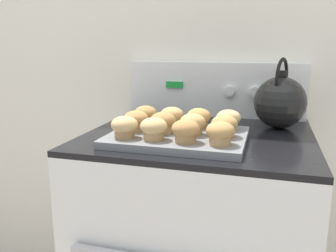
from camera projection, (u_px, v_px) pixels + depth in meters
The scene contains 16 objects.
wall_back at pixel (218, 43), 1.44m from camera, with size 8.00×0.05×2.40m.
control_panel at pixel (215, 89), 1.43m from camera, with size 0.71×0.07×0.22m.
muffin_pan at pixel (178, 137), 1.07m from camera, with size 0.40×0.31×0.02m.
muffin_r0_c0 at pixel (125, 127), 1.01m from camera, with size 0.08×0.08×0.06m.
muffin_r0_c1 at pixel (154, 128), 0.99m from camera, with size 0.08×0.08×0.06m.
muffin_r0_c2 at pixel (186, 131), 0.97m from camera, with size 0.08×0.08×0.06m.
muffin_r0_c3 at pixel (220, 133), 0.94m from camera, with size 0.08×0.08×0.06m.
muffin_r1_c0 at pixel (136, 120), 1.10m from camera, with size 0.08×0.08×0.06m.
muffin_r1_c1 at pixel (163, 122), 1.07m from camera, with size 0.08×0.08×0.06m.
muffin_r1_c2 at pixel (193, 124), 1.05m from camera, with size 0.08×0.08×0.06m.
muffin_r1_c3 at pixel (224, 126), 1.03m from camera, with size 0.08×0.08×0.06m.
muffin_r2_c0 at pixel (146, 115), 1.19m from camera, with size 0.08×0.08×0.06m.
muffin_r2_c1 at pixel (172, 116), 1.16m from camera, with size 0.08×0.08×0.06m.
muffin_r2_c2 at pixel (199, 118), 1.14m from camera, with size 0.08×0.08×0.06m.
muffin_r2_c3 at pixel (228, 119), 1.11m from camera, with size 0.08×0.08×0.06m.
tea_kettle at pixel (280, 101), 1.22m from camera, with size 0.18×0.21×0.24m.
Camera 1 is at (0.21, -0.78, 1.19)m, focal length 38.00 mm.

